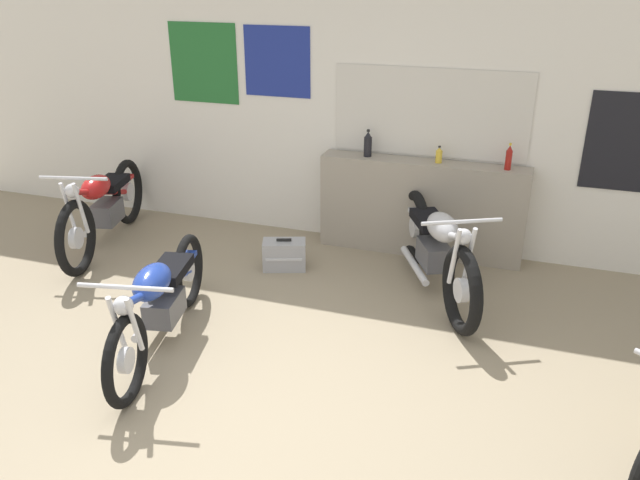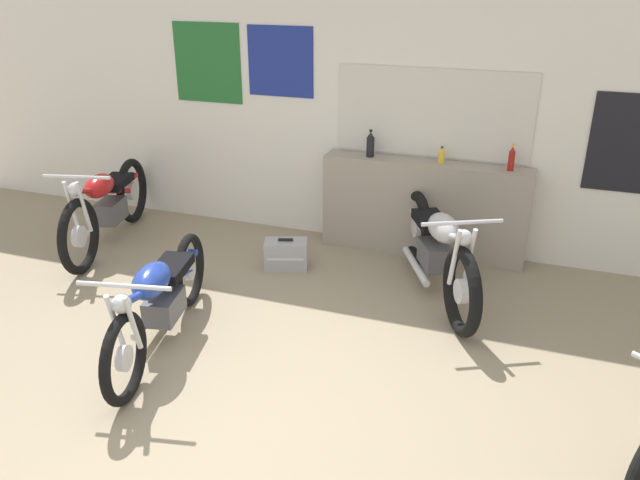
# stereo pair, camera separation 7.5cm
# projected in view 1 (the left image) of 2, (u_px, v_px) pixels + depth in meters

# --- Properties ---
(ground_plane) EXTENTS (24.00, 24.00, 0.00)m
(ground_plane) POSITION_uv_depth(u_px,v_px,m) (215.00, 418.00, 4.02)
(ground_plane) COLOR gray
(wall_back) EXTENTS (10.00, 0.07, 2.80)m
(wall_back) POSITION_uv_depth(u_px,v_px,m) (356.00, 106.00, 6.18)
(wall_back) COLOR silver
(wall_back) RESTS_ON ground_plane
(sill_counter) EXTENTS (2.01, 0.28, 0.95)m
(sill_counter) POSITION_uv_depth(u_px,v_px,m) (421.00, 208.00, 6.18)
(sill_counter) COLOR gray
(sill_counter) RESTS_ON ground_plane
(bottle_leftmost) EXTENTS (0.08, 0.08, 0.27)m
(bottle_leftmost) POSITION_uv_depth(u_px,v_px,m) (368.00, 144.00, 6.10)
(bottle_leftmost) COLOR black
(bottle_leftmost) RESTS_ON sill_counter
(bottle_left_center) EXTENTS (0.06, 0.06, 0.16)m
(bottle_left_center) POSITION_uv_depth(u_px,v_px,m) (439.00, 155.00, 5.92)
(bottle_left_center) COLOR gold
(bottle_left_center) RESTS_ON sill_counter
(bottle_center) EXTENTS (0.06, 0.06, 0.25)m
(bottle_center) POSITION_uv_depth(u_px,v_px,m) (509.00, 158.00, 5.70)
(bottle_center) COLOR maroon
(bottle_center) RESTS_ON sill_counter
(motorcycle_silver) EXTENTS (1.02, 1.85, 0.90)m
(motorcycle_silver) POSITION_uv_depth(u_px,v_px,m) (436.00, 249.00, 5.42)
(motorcycle_silver) COLOR black
(motorcycle_silver) RESTS_ON ground_plane
(motorcycle_blue) EXTENTS (0.70, 1.92, 0.80)m
(motorcycle_blue) POSITION_uv_depth(u_px,v_px,m) (160.00, 300.00, 4.63)
(motorcycle_blue) COLOR black
(motorcycle_blue) RESTS_ON ground_plane
(motorcycle_red) EXTENTS (0.73, 1.99, 0.92)m
(motorcycle_red) POSITION_uv_depth(u_px,v_px,m) (103.00, 206.00, 6.35)
(motorcycle_red) COLOR black
(motorcycle_red) RESTS_ON ground_plane
(hard_case_silver) EXTENTS (0.46, 0.34, 0.31)m
(hard_case_silver) POSITION_uv_depth(u_px,v_px,m) (284.00, 255.00, 5.96)
(hard_case_silver) COLOR #9E9EA3
(hard_case_silver) RESTS_ON ground_plane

